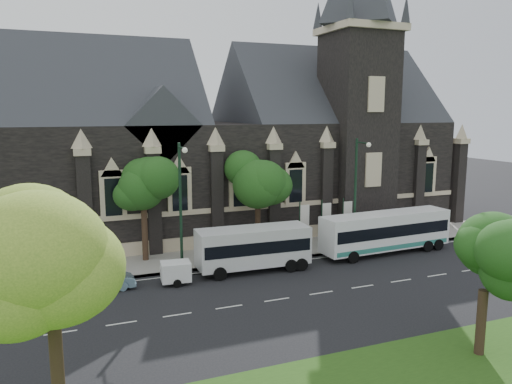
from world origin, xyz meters
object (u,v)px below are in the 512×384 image
banner_flag_left (303,221)px  tree_park_east (486,256)px  tree_park_near (57,257)px  tree_walk_left (145,185)px  street_lamp_mid (181,200)px  banner_flag_right (346,217)px  banner_flag_center (325,219)px  sedan (103,281)px  shuttle_bus (253,246)px  street_lamp_near (357,188)px  tour_coach (386,231)px  tree_walk_right (259,178)px  box_trailer (176,272)px

banner_flag_left → tree_park_east: bearing=-90.3°
tree_park_near → tree_walk_left: 20.38m
street_lamp_mid → banner_flag_left: (10.29, 1.91, -2.73)m
tree_walk_left → banner_flag_right: 16.52m
banner_flag_center → sedan: size_ratio=1.02×
tree_walk_left → shuttle_bus: bearing=-37.7°
street_lamp_mid → banner_flag_center: bearing=8.8°
street_lamp_near → shuttle_bus: size_ratio=1.13×
tour_coach → sedan: bearing=178.2°
tree_park_east → tree_walk_right: bearing=98.4°
tree_walk_left → box_trailer: (0.84, -5.76, -4.91)m
box_trailer → shuttle_bus: bearing=12.9°
tree_park_near → tree_walk_right: (14.98, 19.48, -0.60)m
street_lamp_near → box_trailer: 15.71m
tree_park_near → street_lamp_near: bearing=36.1°
tour_coach → sedan: (-21.44, -0.42, -1.11)m
street_lamp_near → banner_flag_center: size_ratio=2.25×
shuttle_bus → sedan: shuttle_bus is taller
street_lamp_near → banner_flag_left: (-3.71, 1.91, -2.73)m
banner_flag_right → box_trailer: bearing=-165.1°
tree_park_east → box_trailer: bearing=128.0°
street_lamp_mid → banner_flag_right: size_ratio=2.25×
banner_flag_center → banner_flag_left: bearing=180.0°
street_lamp_near → shuttle_bus: bearing=-171.3°
banner_flag_left → tour_coach: 6.55m
tree_walk_left → banner_flag_center: tree_walk_left is taller
tree_walk_left → tour_coach: bearing=-15.3°
tree_walk_left → sedan: 8.21m
banner_flag_left → street_lamp_mid: bearing=-169.5°
banner_flag_left → tour_coach: size_ratio=0.36×
street_lamp_mid → banner_flag_left: 10.81m
tree_walk_right → banner_flag_right: tree_walk_right is taller
tree_park_east → tour_coach: bearing=69.0°
banner_flag_center → banner_flag_right: size_ratio=1.00×
shuttle_bus → sedan: bearing=-176.4°
banner_flag_left → shuttle_bus: banner_flag_left is taller
street_lamp_mid → box_trailer: bearing=-114.1°
tour_coach → box_trailer: 16.99m
box_trailer → tour_coach: bearing=8.6°
banner_flag_left → sedan: bearing=-167.1°
street_lamp_near → banner_flag_center: bearing=131.9°
tree_park_east → tree_walk_left: size_ratio=0.82×
banner_flag_center → tour_coach: size_ratio=0.36×
tour_coach → tree_walk_left: bearing=161.7°
street_lamp_near → street_lamp_mid: same height
tree_walk_left → street_lamp_near: size_ratio=0.85×
tree_walk_left → sedan: bearing=-124.6°
tree_park_near → box_trailer: tree_park_near is taller
street_lamp_mid → sedan: (-5.46, -1.69, -4.47)m
banner_flag_left → banner_flag_center: 2.00m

